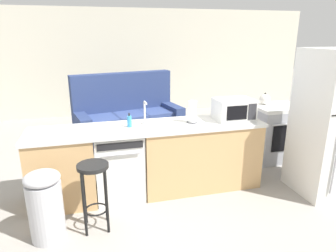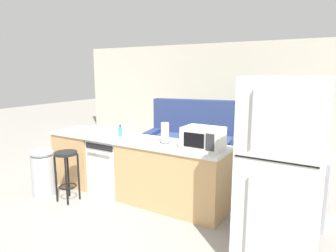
{
  "view_description": "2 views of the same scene",
  "coord_description": "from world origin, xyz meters",
  "px_view_note": "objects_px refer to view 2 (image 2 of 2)",
  "views": [
    {
      "loc": [
        -0.53,
        -3.5,
        2.0
      ],
      "look_at": [
        0.45,
        0.24,
        0.8
      ],
      "focal_mm": 32.0,
      "sensor_mm": 36.0,
      "label": 1
    },
    {
      "loc": [
        2.83,
        -3.43,
        1.89
      ],
      "look_at": [
        0.43,
        0.56,
        1.02
      ],
      "focal_mm": 32.0,
      "sensor_mm": 36.0,
      "label": 2
    }
  ],
  "objects_px": {
    "refrigerator": "(281,174)",
    "stove_range": "(295,184)",
    "bar_stool": "(67,166)",
    "couch": "(196,142)",
    "dishwasher": "(113,165)",
    "kettle": "(286,140)",
    "trash_bin": "(43,171)",
    "microwave": "(203,138)",
    "paper_towel_roll": "(165,133)",
    "soap_bottle": "(120,132)"
  },
  "relations": [
    {
      "from": "refrigerator",
      "to": "stove_range",
      "type": "bearing_deg",
      "value": 89.99
    },
    {
      "from": "stove_range",
      "to": "bar_stool",
      "type": "bearing_deg",
      "value": -157.89
    },
    {
      "from": "refrigerator",
      "to": "couch",
      "type": "relative_size",
      "value": 0.86
    },
    {
      "from": "stove_range",
      "to": "bar_stool",
      "type": "xyz_separation_m",
      "value": [
        -2.92,
        -1.18,
        0.08
      ]
    },
    {
      "from": "dishwasher",
      "to": "stove_range",
      "type": "relative_size",
      "value": 0.93
    },
    {
      "from": "kettle",
      "to": "bar_stool",
      "type": "relative_size",
      "value": 0.28
    },
    {
      "from": "dishwasher",
      "to": "trash_bin",
      "type": "relative_size",
      "value": 1.14
    },
    {
      "from": "microwave",
      "to": "trash_bin",
      "type": "relative_size",
      "value": 0.68
    },
    {
      "from": "bar_stool",
      "to": "dishwasher",
      "type": "bearing_deg",
      "value": 63.59
    },
    {
      "from": "paper_towel_roll",
      "to": "trash_bin",
      "type": "distance_m",
      "value": 2.0
    },
    {
      "from": "paper_towel_roll",
      "to": "kettle",
      "type": "relative_size",
      "value": 1.38
    },
    {
      "from": "stove_range",
      "to": "paper_towel_roll",
      "type": "height_order",
      "value": "paper_towel_roll"
    },
    {
      "from": "microwave",
      "to": "bar_stool",
      "type": "xyz_separation_m",
      "value": [
        -1.86,
        -0.64,
        -0.5
      ]
    },
    {
      "from": "stove_range",
      "to": "kettle",
      "type": "xyz_separation_m",
      "value": [
        -0.17,
        0.13,
        0.53
      ]
    },
    {
      "from": "dishwasher",
      "to": "microwave",
      "type": "relative_size",
      "value": 1.68
    },
    {
      "from": "stove_range",
      "to": "couch",
      "type": "bearing_deg",
      "value": 143.5
    },
    {
      "from": "trash_bin",
      "to": "kettle",
      "type": "bearing_deg",
      "value": 22.86
    },
    {
      "from": "microwave",
      "to": "bar_stool",
      "type": "relative_size",
      "value": 0.68
    },
    {
      "from": "refrigerator",
      "to": "bar_stool",
      "type": "distance_m",
      "value": 2.94
    },
    {
      "from": "paper_towel_roll",
      "to": "bar_stool",
      "type": "relative_size",
      "value": 0.38
    },
    {
      "from": "dishwasher",
      "to": "paper_towel_roll",
      "type": "height_order",
      "value": "paper_towel_roll"
    },
    {
      "from": "microwave",
      "to": "bar_stool",
      "type": "distance_m",
      "value": 2.03
    },
    {
      "from": "refrigerator",
      "to": "kettle",
      "type": "distance_m",
      "value": 1.24
    },
    {
      "from": "kettle",
      "to": "couch",
      "type": "bearing_deg",
      "value": 143.64
    },
    {
      "from": "couch",
      "to": "paper_towel_roll",
      "type": "bearing_deg",
      "value": -75.17
    },
    {
      "from": "paper_towel_roll",
      "to": "bar_stool",
      "type": "bearing_deg",
      "value": -153.29
    },
    {
      "from": "bar_stool",
      "to": "microwave",
      "type": "bearing_deg",
      "value": 18.89
    },
    {
      "from": "dishwasher",
      "to": "bar_stool",
      "type": "bearing_deg",
      "value": -116.41
    },
    {
      "from": "stove_range",
      "to": "paper_towel_roll",
      "type": "distance_m",
      "value": 1.82
    },
    {
      "from": "soap_bottle",
      "to": "stove_range",
      "type": "bearing_deg",
      "value": 12.23
    },
    {
      "from": "paper_towel_roll",
      "to": "trash_bin",
      "type": "relative_size",
      "value": 0.38
    },
    {
      "from": "microwave",
      "to": "bar_stool",
      "type": "height_order",
      "value": "microwave"
    },
    {
      "from": "paper_towel_roll",
      "to": "bar_stool",
      "type": "xyz_separation_m",
      "value": [
        -1.28,
        -0.64,
        -0.5
      ]
    },
    {
      "from": "refrigerator",
      "to": "paper_towel_roll",
      "type": "xyz_separation_m",
      "value": [
        -1.64,
        0.56,
        0.12
      ]
    },
    {
      "from": "stove_range",
      "to": "refrigerator",
      "type": "bearing_deg",
      "value": -90.01
    },
    {
      "from": "soap_bottle",
      "to": "couch",
      "type": "height_order",
      "value": "couch"
    },
    {
      "from": "microwave",
      "to": "kettle",
      "type": "height_order",
      "value": "microwave"
    },
    {
      "from": "trash_bin",
      "to": "paper_towel_roll",
      "type": "bearing_deg",
      "value": 21.41
    },
    {
      "from": "stove_range",
      "to": "couch",
      "type": "distance_m",
      "value": 2.76
    },
    {
      "from": "dishwasher",
      "to": "bar_stool",
      "type": "height_order",
      "value": "dishwasher"
    },
    {
      "from": "soap_bottle",
      "to": "bar_stool",
      "type": "bearing_deg",
      "value": -125.66
    },
    {
      "from": "stove_range",
      "to": "couch",
      "type": "height_order",
      "value": "couch"
    },
    {
      "from": "dishwasher",
      "to": "trash_bin",
      "type": "distance_m",
      "value": 1.05
    },
    {
      "from": "bar_stool",
      "to": "trash_bin",
      "type": "height_order",
      "value": "same"
    },
    {
      "from": "kettle",
      "to": "soap_bottle",
      "type": "bearing_deg",
      "value": -163.84
    },
    {
      "from": "soap_bottle",
      "to": "couch",
      "type": "bearing_deg",
      "value": 83.96
    },
    {
      "from": "paper_towel_roll",
      "to": "soap_bottle",
      "type": "bearing_deg",
      "value": 179.14
    },
    {
      "from": "stove_range",
      "to": "microwave",
      "type": "relative_size",
      "value": 1.8
    },
    {
      "from": "kettle",
      "to": "bar_stool",
      "type": "distance_m",
      "value": 3.08
    },
    {
      "from": "dishwasher",
      "to": "kettle",
      "type": "xyz_separation_m",
      "value": [
        2.43,
        0.68,
        0.56
      ]
    }
  ]
}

